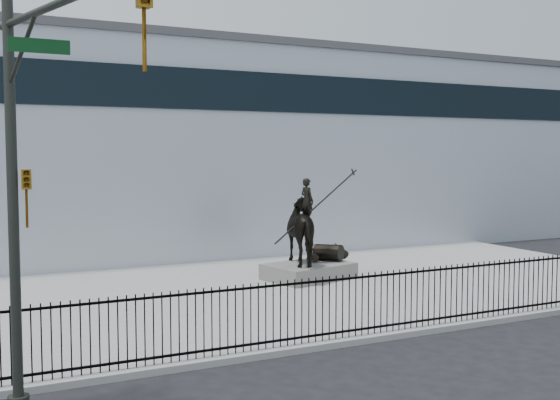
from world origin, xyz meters
name	(u,v)px	position (x,y,z in m)	size (l,w,h in m)	color
ground	(366,360)	(0.00, 0.00, 0.00)	(120.00, 120.00, 0.00)	black
plaza	(242,295)	(0.00, 7.00, 0.07)	(30.00, 12.00, 0.15)	gray
building	(138,153)	(0.00, 20.00, 4.50)	(44.00, 14.00, 9.00)	silver
picket_fence	(337,307)	(0.00, 1.25, 0.90)	(22.10, 0.10, 1.50)	black
statue_plinth	(309,271)	(2.93, 8.02, 0.42)	(2.86, 1.97, 0.54)	#615E58
equestrian_statue	(310,231)	(2.99, 8.03, 1.81)	(3.58, 2.64, 3.11)	black
traffic_signal_left	(33,181)	(-6.75, -0.62, 4.03)	(1.52, 4.84, 7.00)	#272A24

